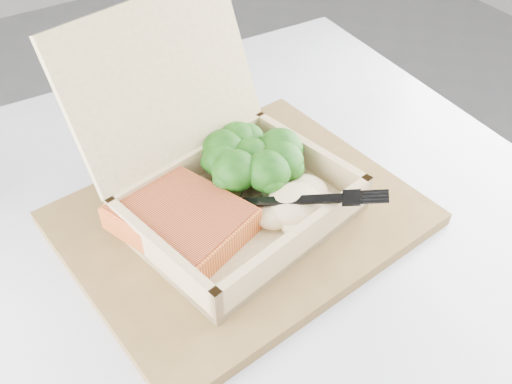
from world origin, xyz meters
TOP-DOWN VIEW (x-y plane):
  - floor at (0.00, 0.00)m, footprint 4.00×4.00m
  - cafe_table at (-0.20, -0.43)m, footprint 0.88×0.88m
  - serving_tray at (-0.17, -0.39)m, footprint 0.41×0.34m
  - takeout_container at (-0.18, -0.36)m, footprint 0.28×0.29m
  - salmon_fillet at (-0.24, -0.39)m, footprint 0.15×0.17m
  - broccoli_pile at (-0.13, -0.35)m, footprint 0.12×0.12m
  - mashed_potatoes at (-0.12, -0.44)m, footprint 0.10×0.09m
  - plastic_fork at (-0.15, -0.42)m, footprint 0.14×0.12m
  - receipt at (-0.16, -0.19)m, footprint 0.13×0.16m

SIDE VIEW (x-z plane):
  - floor at x=0.00m, z-range 0.00..0.00m
  - cafe_table at x=-0.20m, z-range 0.18..0.93m
  - receipt at x=-0.16m, z-range 0.75..0.75m
  - serving_tray at x=-0.17m, z-range 0.75..0.76m
  - salmon_fillet at x=-0.24m, z-range 0.77..0.80m
  - mashed_potatoes at x=-0.12m, z-range 0.77..0.81m
  - broccoli_pile at x=-0.13m, z-range 0.77..0.82m
  - plastic_fork at x=-0.15m, z-range 0.79..0.82m
  - takeout_container at x=-0.18m, z-range 0.71..0.92m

